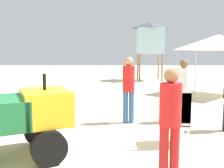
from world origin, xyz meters
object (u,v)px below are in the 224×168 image
lifeguard_near_center (183,86)px  lifeguard_near_right (170,116)px  popup_canopy (218,42)px  lifeguard_near_left (129,85)px  lifeguard_tower (150,38)px  stacked_plastic_chairs (177,112)px

lifeguard_near_center → lifeguard_near_right: 3.26m
lifeguard_near_right → popup_canopy: popup_canopy is taller
lifeguard_near_left → lifeguard_tower: size_ratio=0.43×
lifeguard_near_left → lifeguard_near_right: lifeguard_near_left is taller
lifeguard_near_left → lifeguard_near_center: 1.49m
stacked_plastic_chairs → lifeguard_near_left: lifeguard_near_left is taller
stacked_plastic_chairs → lifeguard_near_right: lifeguard_near_right is taller
lifeguard_near_left → lifeguard_near_center: size_ratio=1.04×
lifeguard_near_right → lifeguard_tower: bearing=83.5°
lifeguard_near_center → lifeguard_tower: bearing=86.9°
stacked_plastic_chairs → popup_canopy: (3.49, 6.67, 1.72)m
stacked_plastic_chairs → lifeguard_near_center: lifeguard_near_center is taller
stacked_plastic_chairs → lifeguard_near_right: bearing=-108.2°
lifeguard_near_left → lifeguard_tower: (2.10, 11.41, 2.02)m
lifeguard_near_right → popup_canopy: (3.90, 7.95, 1.48)m
lifeguard_near_center → popup_canopy: popup_canopy is taller
lifeguard_near_left → lifeguard_near_center: bearing=4.1°
lifeguard_near_center → lifeguard_tower: 11.51m
lifeguard_near_center → lifeguard_near_right: lifeguard_near_center is taller
lifeguard_near_right → popup_canopy: size_ratio=0.55×
popup_canopy → lifeguard_tower: lifeguard_tower is taller
stacked_plastic_chairs → lifeguard_near_right: 1.37m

